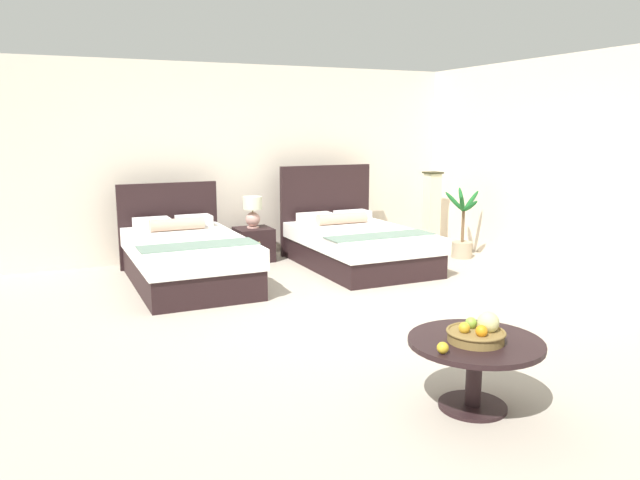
% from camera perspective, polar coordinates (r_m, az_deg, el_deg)
% --- Properties ---
extents(ground_plane, '(10.16, 10.35, 0.02)m').
position_cam_1_polar(ground_plane, '(6.04, 2.48, -7.34)').
color(ground_plane, '#AFA393').
extents(wall_back, '(10.16, 0.12, 2.71)m').
position_cam_1_polar(wall_back, '(8.91, -7.25, 7.31)').
color(wall_back, silver).
rests_on(wall_back, ground).
extents(wall_side_right, '(0.12, 5.95, 2.71)m').
position_cam_1_polar(wall_side_right, '(8.07, 22.65, 6.26)').
color(wall_side_right, beige).
rests_on(wall_side_right, ground).
extents(bed_near_window, '(1.32, 2.19, 1.12)m').
position_cam_1_polar(bed_near_window, '(7.41, -12.36, -1.61)').
color(bed_near_window, black).
rests_on(bed_near_window, ground).
extents(bed_near_corner, '(1.43, 2.15, 1.29)m').
position_cam_1_polar(bed_near_corner, '(8.18, 3.42, -0.38)').
color(bed_near_corner, black).
rests_on(bed_near_corner, ground).
extents(nightstand, '(0.49, 0.50, 0.46)m').
position_cam_1_polar(nightstand, '(8.54, -6.21, -0.40)').
color(nightstand, black).
rests_on(nightstand, ground).
extents(table_lamp, '(0.26, 0.26, 0.44)m').
position_cam_1_polar(table_lamp, '(8.49, -6.31, 2.82)').
color(table_lamp, '#CE9A8E').
rests_on(table_lamp, nightstand).
extents(coffee_table, '(0.88, 0.88, 0.47)m').
position_cam_1_polar(coffee_table, '(4.19, 14.28, -10.41)').
color(coffee_table, black).
rests_on(coffee_table, ground).
extents(fruit_bowl, '(0.38, 0.38, 0.20)m').
position_cam_1_polar(fruit_bowl, '(4.11, 14.52, -8.37)').
color(fruit_bowl, olive).
rests_on(fruit_bowl, coffee_table).
extents(loose_apple, '(0.07, 0.07, 0.07)m').
position_cam_1_polar(loose_apple, '(3.86, 11.40, -9.85)').
color(loose_apple, gold).
rests_on(loose_apple, coffee_table).
extents(floor_lamp_corner, '(0.24, 0.24, 1.16)m').
position_cam_1_polar(floor_lamp_corner, '(9.61, 10.39, 2.82)').
color(floor_lamp_corner, '#2A2B17').
rests_on(floor_lamp_corner, ground).
extents(potted_palm, '(0.54, 0.50, 1.01)m').
position_cam_1_polar(potted_palm, '(8.91, 13.16, 0.26)').
color(potted_palm, tan).
rests_on(potted_palm, ground).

